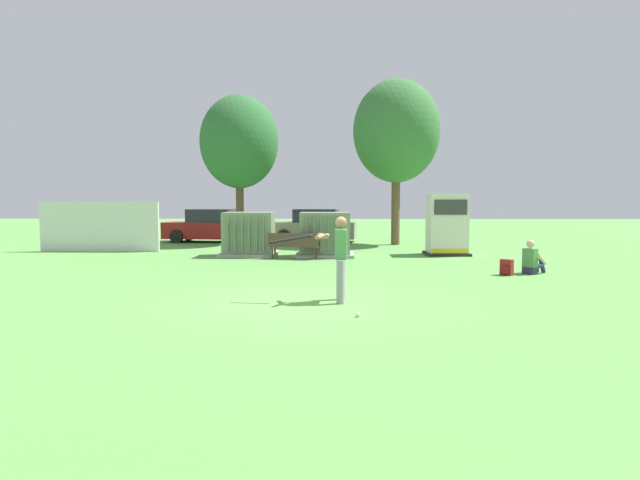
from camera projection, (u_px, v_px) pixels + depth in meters
The scene contains 14 objects.
ground_plane at pixel (300, 301), 11.14m from camera, with size 96.00×96.00×0.00m, color #5B9947.
fence_panel at pixel (99, 227), 21.74m from camera, with size 4.80×0.12×2.00m, color silver.
transformer_west at pixel (249, 235), 20.06m from camera, with size 2.10×1.70×1.62m.
transformer_mid_west at pixel (325, 235), 19.86m from camera, with size 2.10×1.70×1.62m.
generator_enclosure at pixel (447, 225), 20.41m from camera, with size 1.60×1.40×2.30m.
park_bench at pixel (294, 244), 19.02m from camera, with size 1.84×0.77×0.92m.
batter at pixel (338, 254), 11.02m from camera, with size 1.61×0.72×1.74m.
sports_ball at pixel (358, 314), 9.63m from camera, with size 0.09×0.09×0.09m, color white.
seated_spectator at pixel (532, 260), 15.22m from camera, with size 0.77×0.70×0.96m.
backpack at pixel (507, 268), 14.93m from camera, with size 0.38×0.37×0.44m.
tree_left at pixel (239, 142), 25.02m from camera, with size 3.61×3.61×6.89m.
tree_center_left at pixel (396, 132), 24.77m from camera, with size 3.96×3.96×7.57m.
parked_car_leftmost at pixel (209, 227), 26.74m from camera, with size 4.33×2.19×1.62m.
parked_car_left_of_center at pixel (314, 226), 26.88m from camera, with size 4.38×2.32×1.62m.
Camera 1 is at (0.68, -11.00, 2.08)m, focal length 30.45 mm.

